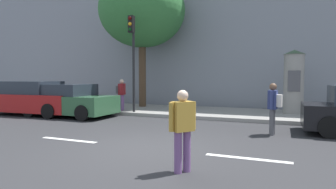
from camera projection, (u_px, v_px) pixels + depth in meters
ground_plane at (147, 148)px, 7.02m from camera, size 80.00×80.00×0.00m
sidewalk_curb at (213, 113)px, 13.48m from camera, size 36.00×4.00×0.15m
lane_markings at (147, 148)px, 7.02m from camera, size 25.80×0.16×0.01m
building_backdrop at (233, 16)px, 17.77m from camera, size 36.00×5.00×11.12m
traffic_light at (132, 48)px, 12.94m from camera, size 0.24×0.45×4.33m
poster_column at (294, 81)px, 12.56m from camera, size 0.92×0.92×2.79m
street_tree at (142, 11)px, 15.36m from camera, size 4.61×4.61×7.12m
pedestrian_with_backpack at (273, 104)px, 8.57m from camera, size 0.41×0.59×1.56m
pedestrian_tallest at (183, 125)px, 5.18m from camera, size 0.42×0.46×1.50m
pedestrian_in_dark_shirt at (121, 92)px, 13.78m from camera, size 0.46×0.63×1.49m
parked_car_red at (33, 99)px, 13.31m from camera, size 4.65×2.13×1.55m
parked_car_dark at (69, 101)px, 12.72m from camera, size 4.13×2.03×1.43m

